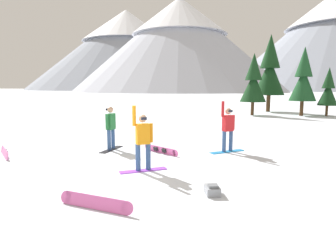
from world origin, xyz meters
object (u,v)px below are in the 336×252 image
Objects in this scene: snowboarder_foreground at (143,140)px; snowboarder_background at (228,128)px; pine_tree_slender at (253,82)px; pine_tree_leaning at (303,78)px; loose_snowboard_near_right at (95,202)px; pine_tree_short at (328,90)px; pine_tree_tall at (270,70)px; loose_snowboard_near_left at (5,152)px; snowboarder_midground at (111,127)px; loose_snowboard_far_spare at (160,150)px; backpack_grey at (212,190)px.

snowboarder_background is at bearing 54.06° from snowboarder_foreground.
snowboarder_background is 0.36× the size of pine_tree_slender.
pine_tree_leaning is (5.74, 16.40, 2.35)m from snowboarder_background.
snowboarder_background is at bearing 68.35° from loose_snowboard_near_right.
pine_tree_leaning reaches higher than pine_tree_short.
pine_tree_tall is (5.61, 23.63, 3.35)m from snowboarder_foreground.
loose_snowboard_near_left is (-7.98, -2.71, -0.81)m from snowboarder_background.
pine_tree_short is (10.31, 22.91, 2.19)m from loose_snowboard_near_right.
snowboarder_midground reaches higher than loose_snowboard_near_left.
pine_tree_slender is at bearing 69.82° from snowboarder_midground.
snowboarder_foreground is at bearing -103.36° from pine_tree_tall.
snowboarder_midground is 0.97× the size of loose_snowboard_near_right.
loose_snowboard_far_spare is at bearing -120.47° from pine_tree_short.
pine_tree_slender is at bearing -173.40° from pine_tree_leaning.
snowboarder_midground is 0.32× the size of pine_tree_slender.
snowboarder_foreground is 3.65× the size of backpack_grey.
loose_snowboard_near_right is at bearing -109.93° from pine_tree_leaning.
backpack_grey is 20.91m from pine_tree_slender.
loose_snowboard_near_left is 0.26× the size of pine_tree_slender.
pine_tree_tall reaches higher than pine_tree_slender.
loose_snowboard_near_left is (-3.37, -1.97, -0.80)m from snowboarder_midground.
snowboarder_midground reaches higher than loose_snowboard_near_right.
loose_snowboard_far_spare is at bearing 90.69° from loose_snowboard_near_right.
pine_tree_tall is at bearing 69.58° from snowboarder_midground.
pine_tree_slender is (-1.74, -4.45, -1.26)m from pine_tree_tall.
loose_snowboard_far_spare is at bearing -2.92° from snowboarder_midground.
backpack_grey is at bearing -97.66° from pine_tree_tall.
pine_tree_slender is at bearing 76.57° from loose_snowboard_far_spare.
loose_snowboard_far_spare is at bearing -103.43° from pine_tree_slender.
loose_snowboard_near_left is 6.52m from loose_snowboard_near_right.
loose_snowboard_far_spare is 19.38m from pine_tree_leaning.
snowboarder_background is 4.80m from backpack_grey.
pine_tree_slender reaches higher than snowboarder_background.
backpack_grey is 22.16m from pine_tree_leaning.
pine_tree_short is at bearing 54.52° from snowboarder_midground.
pine_tree_leaning reaches higher than snowboarder_midground.
snowboarder_background is 6.65m from loose_snowboard_near_right.
loose_snowboard_near_right is 0.23× the size of pine_tree_tall.
loose_snowboard_near_right is 2.70m from backpack_grey.
backpack_grey is (2.30, 1.41, -0.03)m from loose_snowboard_near_right.
pine_tree_short reaches higher than snowboarder_midground.
loose_snowboard_far_spare is at bearing -115.51° from pine_tree_leaning.
loose_snowboard_near_right is (5.55, -3.42, 0.00)m from loose_snowboard_near_left.
loose_snowboard_near_left is at bearing 174.39° from snowboarder_foreground.
snowboarder_foreground is at bearing -112.39° from pine_tree_leaning.
pine_tree_short reaches higher than loose_snowboard_near_left.
pine_tree_short is 0.77× the size of pine_tree_slender.
loose_snowboard_far_spare is 20.57m from pine_tree_short.
loose_snowboard_near_left is at bearing -129.13° from pine_tree_short.
loose_snowboard_near_right is (-2.43, -6.13, -0.81)m from snowboarder_background.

